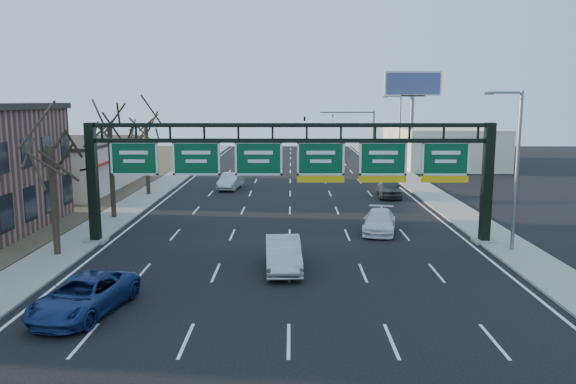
{
  "coord_description": "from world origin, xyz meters",
  "views": [
    {
      "loc": [
        0.08,
        -24.9,
        8.49
      ],
      "look_at": [
        -0.09,
        7.36,
        3.2
      ],
      "focal_mm": 35.0,
      "sensor_mm": 36.0,
      "label": 1
    }
  ],
  "objects_px": {
    "sign_gantry": "(292,166)",
    "car_blue_suv": "(84,295)",
    "car_silver_sedan": "(283,254)",
    "car_white_wagon": "(379,221)"
  },
  "relations": [
    {
      "from": "car_silver_sedan",
      "to": "car_white_wagon",
      "type": "distance_m",
      "value": 10.3
    },
    {
      "from": "car_silver_sedan",
      "to": "car_white_wagon",
      "type": "bearing_deg",
      "value": 50.06
    },
    {
      "from": "car_silver_sedan",
      "to": "car_white_wagon",
      "type": "relative_size",
      "value": 1.02
    },
    {
      "from": "sign_gantry",
      "to": "car_blue_suv",
      "type": "height_order",
      "value": "sign_gantry"
    },
    {
      "from": "sign_gantry",
      "to": "car_blue_suv",
      "type": "xyz_separation_m",
      "value": [
        -8.38,
        -11.43,
        -3.87
      ]
    },
    {
      "from": "car_white_wagon",
      "to": "car_silver_sedan",
      "type": "bearing_deg",
      "value": -115.19
    },
    {
      "from": "sign_gantry",
      "to": "car_silver_sedan",
      "type": "height_order",
      "value": "sign_gantry"
    },
    {
      "from": "car_blue_suv",
      "to": "car_silver_sedan",
      "type": "bearing_deg",
      "value": 49.07
    },
    {
      "from": "sign_gantry",
      "to": "car_white_wagon",
      "type": "relative_size",
      "value": 5.04
    },
    {
      "from": "car_silver_sedan",
      "to": "car_white_wagon",
      "type": "height_order",
      "value": "car_silver_sedan"
    }
  ]
}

